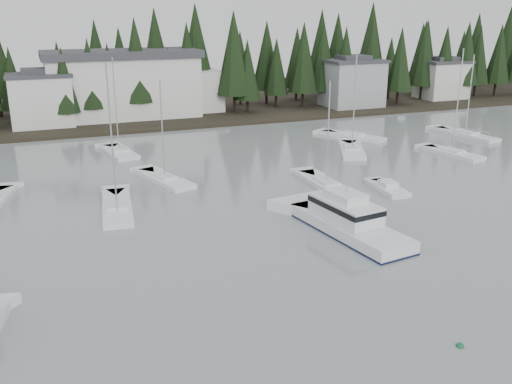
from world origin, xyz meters
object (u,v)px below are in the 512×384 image
house_east_a (352,82)px  runabout_1 (388,189)px  cabin_cruiser_center (348,224)px  sailboat_6 (119,153)px  sailboat_2 (117,209)px  sailboat_4 (352,151)px  sailboat_9 (465,136)px  sailboat_0 (165,181)px  house_west (41,99)px  sailboat_5 (452,154)px  house_east_b (442,79)px  sailboat_10 (353,137)px  sailboat_3 (326,186)px  harbor_inn (135,84)px

house_east_a → runabout_1: house_east_a is taller
cabin_cruiser_center → sailboat_6: (-13.61, 34.29, -0.72)m
cabin_cruiser_center → runabout_1: 12.90m
sailboat_2 → sailboat_4: sailboat_2 is taller
sailboat_9 → runabout_1: size_ratio=2.08×
sailboat_0 → sailboat_2: bearing=124.5°
house_west → sailboat_5: (47.83, -36.78, -4.57)m
house_east_b → runabout_1: bearing=-133.0°
house_east_a → sailboat_10: size_ratio=0.81×
house_west → sailboat_9: sailboat_9 is taller
sailboat_3 → sailboat_6: bearing=39.6°
harbor_inn → sailboat_4: 40.68m
house_west → sailboat_6: size_ratio=0.75×
harbor_inn → sailboat_9: size_ratio=2.42×
sailboat_4 → sailboat_9: bearing=-58.1°
cabin_cruiser_center → sailboat_0: bearing=20.2°
sailboat_3 → sailboat_10: size_ratio=0.88×
house_west → cabin_cruiser_center: 59.37m
cabin_cruiser_center → sailboat_3: bearing=-28.3°
sailboat_4 → sailboat_6: sailboat_4 is taller
house_east_b → sailboat_0: 74.24m
cabin_cruiser_center → sailboat_5: sailboat_5 is taller
harbor_inn → house_west: bearing=-167.5°
house_west → house_east_b: house_west is taller
house_east_a → sailboat_10: bearing=-119.8°
house_east_b → cabin_cruiser_center: (-54.03, -56.02, -3.61)m
cabin_cruiser_center → sailboat_9: sailboat_9 is taller
sailboat_0 → sailboat_6: (-2.75, 14.08, 0.01)m
house_west → sailboat_5: bearing=-37.6°
sailboat_9 → house_east_a: bearing=-0.8°
sailboat_10 → sailboat_2: bearing=89.3°
harbor_inn → cabin_cruiser_center: (6.93, -58.36, -4.98)m
sailboat_4 → sailboat_6: size_ratio=1.02×
house_west → cabin_cruiser_center: size_ratio=0.75×
sailboat_0 → house_east_a: bearing=-67.6°
sailboat_5 → runabout_1: 18.90m
sailboat_5 → sailboat_6: bearing=58.0°
sailboat_2 → sailboat_3: bearing=-84.9°
cabin_cruiser_center → sailboat_3: 12.98m
cabin_cruiser_center → sailboat_0: 22.96m
house_east_b → sailboat_5: sailboat_5 is taller
harbor_inn → runabout_1: size_ratio=5.04×
house_east_a → sailboat_2: (-49.06, -41.25, -4.83)m
cabin_cruiser_center → sailboat_2: 21.30m
runabout_1 → sailboat_6: bearing=47.0°
sailboat_3 → sailboat_6: (-18.10, 22.14, 0.01)m
house_east_a → sailboat_2: bearing=-139.9°
harbor_inn → sailboat_6: sailboat_6 is taller
sailboat_2 → sailboat_3: 21.53m
cabin_cruiser_center → runabout_1: cabin_cruiser_center is taller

